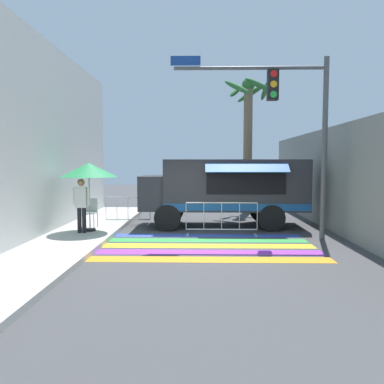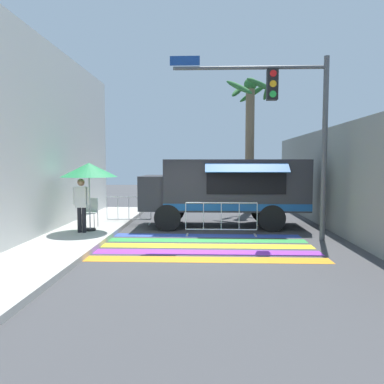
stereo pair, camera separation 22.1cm
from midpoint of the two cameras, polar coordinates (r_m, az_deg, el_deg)
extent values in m
plane|color=#424244|center=(10.81, 0.79, -8.11)|extent=(60.00, 60.00, 0.00)
cube|color=#B7B5AD|center=(11.92, -24.06, -6.96)|extent=(4.40, 16.00, 0.15)
cube|color=silver|center=(11.72, -24.52, 7.77)|extent=(0.25, 16.00, 6.22)
cube|color=gray|center=(14.28, 19.56, 1.97)|extent=(0.20, 16.00, 3.60)
cube|color=orange|center=(9.24, 0.71, -10.25)|extent=(6.40, 0.56, 0.01)
cube|color=purple|center=(9.97, 0.75, -9.15)|extent=(6.40, 0.56, 0.01)
cube|color=yellow|center=(10.71, 0.78, -8.20)|extent=(6.40, 0.56, 0.01)
cube|color=green|center=(11.46, 0.81, -7.37)|extent=(6.40, 0.56, 0.01)
cube|color=#334FB2|center=(12.20, 0.84, -6.64)|extent=(6.40, 0.56, 0.01)
cube|color=#2D2D33|center=(13.89, 6.00, 1.17)|extent=(5.07, 2.26, 1.81)
cube|color=#2D2D33|center=(13.93, -4.46, -0.02)|extent=(1.79, 2.08, 1.22)
cube|color=#1E232D|center=(14.02, -7.90, 1.23)|extent=(0.06, 1.81, 0.47)
cube|color=black|center=(12.77, 7.77, 1.49)|extent=(2.68, 0.03, 0.82)
cube|color=#194C8C|center=(12.55, 7.89, 3.67)|extent=(2.78, 0.43, 0.31)
cube|color=#194C8C|center=(12.82, 6.40, -2.35)|extent=(5.07, 0.01, 0.24)
cylinder|color=black|center=(12.97, -4.24, -3.93)|extent=(0.93, 0.22, 0.93)
cylinder|color=black|center=(15.03, -3.48, -2.79)|extent=(0.93, 0.22, 0.93)
cylinder|color=black|center=(13.13, 11.55, -3.91)|extent=(0.93, 0.22, 0.93)
cylinder|color=black|center=(15.16, 10.15, -2.79)|extent=(0.93, 0.22, 0.93)
cylinder|color=#515456|center=(12.05, 19.03, 6.13)|extent=(0.16, 0.16, 5.51)
cylinder|color=#515456|center=(11.90, 8.27, 18.20)|extent=(4.56, 0.11, 0.11)
cube|color=black|center=(11.86, 11.67, 15.68)|extent=(0.32, 0.28, 0.90)
cylinder|color=red|center=(11.79, 11.82, 17.24)|extent=(0.20, 0.02, 0.20)
cylinder|color=#F2A519|center=(11.73, 11.79, 15.81)|extent=(0.20, 0.02, 0.20)
cylinder|color=green|center=(11.67, 11.77, 14.36)|extent=(0.20, 0.02, 0.20)
cube|color=navy|center=(11.87, -1.56, 19.37)|extent=(0.90, 0.02, 0.28)
cylinder|color=black|center=(12.70, -15.75, -5.59)|extent=(0.36, 0.36, 0.06)
cylinder|color=#B2B2B7|center=(12.56, -15.85, -0.75)|extent=(0.04, 0.04, 2.21)
cone|color=#268C4C|center=(12.52, -15.93, 3.26)|extent=(1.81, 1.81, 0.46)
cylinder|color=#4C4C51|center=(13.11, -17.00, -4.34)|extent=(0.02, 0.02, 0.50)
cylinder|color=#4C4C51|center=(12.98, -15.20, -4.39)|extent=(0.02, 0.02, 0.50)
cylinder|color=#4C4C51|center=(13.51, -16.43, -4.07)|extent=(0.02, 0.02, 0.50)
cylinder|color=#4C4C51|center=(13.38, -14.68, -4.11)|extent=(0.02, 0.02, 0.50)
cube|color=beige|center=(13.21, -15.85, -3.10)|extent=(0.45, 0.45, 0.03)
cube|color=beige|center=(13.38, -15.61, -1.92)|extent=(0.45, 0.03, 0.47)
cylinder|color=black|center=(12.39, -17.27, -4.13)|extent=(0.13, 0.13, 0.80)
cylinder|color=black|center=(12.34, -16.61, -4.14)|extent=(0.13, 0.13, 0.80)
cube|color=silver|center=(12.28, -17.01, -0.78)|extent=(0.34, 0.20, 0.65)
cylinder|color=silver|center=(12.35, -17.99, -0.62)|extent=(0.09, 0.09, 0.55)
cylinder|color=silver|center=(12.21, -16.04, -0.63)|extent=(0.09, 0.09, 0.55)
sphere|color=#9E7051|center=(12.25, -17.06, 1.40)|extent=(0.23, 0.23, 0.23)
cylinder|color=#B7BABF|center=(12.12, 4.03, -1.66)|extent=(2.31, 0.04, 0.04)
cylinder|color=#B7BABF|center=(12.24, 4.01, -5.71)|extent=(2.31, 0.04, 0.04)
cylinder|color=#B7BABF|center=(12.18, -1.43, -3.68)|extent=(0.02, 0.02, 0.87)
cylinder|color=#B7BABF|center=(12.16, 1.29, -3.69)|extent=(0.02, 0.02, 0.87)
cylinder|color=#B7BABF|center=(12.18, 4.02, -3.69)|extent=(0.02, 0.02, 0.87)
cylinder|color=#B7BABF|center=(12.22, 6.73, -3.68)|extent=(0.02, 0.02, 0.87)
cylinder|color=#B7BABF|center=(12.29, 9.41, -3.67)|extent=(0.02, 0.02, 0.87)
cube|color=#B7BABF|center=(12.27, -1.19, -6.53)|extent=(0.06, 0.44, 0.03)
cube|color=#B7BABF|center=(12.38, 9.14, -6.49)|extent=(0.06, 0.44, 0.03)
cylinder|color=#B7BABF|center=(14.49, -10.19, -0.73)|extent=(1.70, 0.04, 0.04)
cylinder|color=#B7BABF|center=(14.59, -10.14, -4.13)|extent=(1.70, 0.04, 0.04)
cylinder|color=#B7BABF|center=(14.72, -13.41, -2.40)|extent=(0.02, 0.02, 0.87)
cylinder|color=#B7BABF|center=(14.62, -11.80, -2.42)|extent=(0.02, 0.02, 0.87)
cylinder|color=#B7BABF|center=(14.53, -10.17, -2.44)|extent=(0.02, 0.02, 0.87)
cylinder|color=#B7BABF|center=(14.45, -8.52, -2.45)|extent=(0.02, 0.02, 0.87)
cylinder|color=#B7BABF|center=(14.39, -6.85, -2.47)|extent=(0.02, 0.02, 0.87)
cube|color=#B7BABF|center=(14.79, -13.18, -4.77)|extent=(0.06, 0.44, 0.03)
cube|color=#B7BABF|center=(14.48, -7.03, -4.88)|extent=(0.06, 0.44, 0.03)
cylinder|color=#7A664C|center=(17.87, 8.13, 6.20)|extent=(0.41, 0.41, 5.84)
sphere|color=#2D6B33|center=(18.23, 8.24, 15.89)|extent=(0.60, 0.60, 0.60)
ellipsoid|color=#2D6B33|center=(18.37, 10.81, 15.05)|extent=(0.37, 1.59, 0.91)
ellipsoid|color=#2D6B33|center=(18.92, 8.67, 14.66)|extent=(1.45, 0.67, 0.97)
ellipsoid|color=#2D6B33|center=(18.44, 6.31, 14.99)|extent=(0.83, 1.21, 0.82)
ellipsoid|color=#2D6B33|center=(17.54, 6.55, 15.57)|extent=(1.31, 1.27, 0.97)
ellipsoid|color=#2D6B33|center=(17.60, 9.78, 15.78)|extent=(1.47, 0.97, 0.63)
camera|label=1|loc=(0.11, -90.49, -0.04)|focal=35.00mm
camera|label=2|loc=(0.11, 89.51, 0.04)|focal=35.00mm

